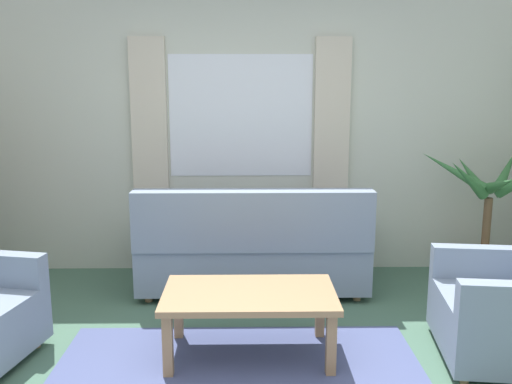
{
  "coord_description": "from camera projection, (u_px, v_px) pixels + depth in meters",
  "views": [
    {
      "loc": [
        0.06,
        -2.91,
        1.75
      ],
      "look_at": [
        0.12,
        0.7,
        1.04
      ],
      "focal_mm": 39.08,
      "sensor_mm": 36.0,
      "label": 1
    }
  ],
  "objects": [
    {
      "name": "potted_plant",
      "position": [
        488.0,
        229.0,
        4.82
      ],
      "size": [
        1.07,
        0.94,
        1.25
      ],
      "color": "#9E6B4C",
      "rests_on": "ground_plane"
    },
    {
      "name": "window_with_curtains",
      "position": [
        241.0,
        116.0,
        5.05
      ],
      "size": [
        1.98,
        0.07,
        1.4
      ],
      "color": "white"
    },
    {
      "name": "wall_back",
      "position": [
        241.0,
        132.0,
        5.16
      ],
      "size": [
        5.32,
        0.12,
        2.6
      ],
      "primitive_type": "cube",
      "color": "beige",
      "rests_on": "ground_plane"
    },
    {
      "name": "couch",
      "position": [
        253.0,
        249.0,
        4.7
      ],
      "size": [
        1.9,
        0.82,
        0.92
      ],
      "rotation": [
        0.0,
        0.0,
        3.14
      ],
      "color": "gray",
      "rests_on": "ground_plane"
    },
    {
      "name": "coffee_table",
      "position": [
        249.0,
        300.0,
        3.56
      ],
      "size": [
        1.1,
        0.64,
        0.44
      ],
      "color": "#A87F56",
      "rests_on": "ground_plane"
    }
  ]
}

